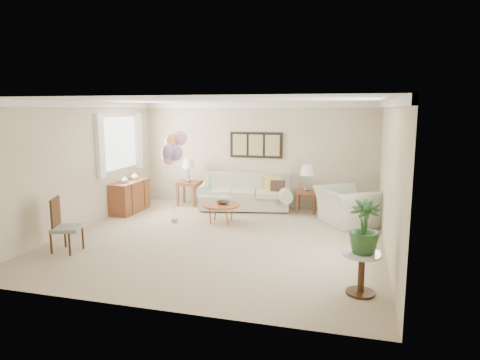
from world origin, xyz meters
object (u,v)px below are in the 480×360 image
Objects in this scene: coffee_table at (221,206)px; armchair at (346,206)px; balloon_cluster at (173,149)px; sofa at (245,195)px; accent_chair at (63,224)px.

armchair is at bearing 12.68° from coffee_table.
balloon_cluster is at bearing 72.33° from armchair.
sofa is at bearing 40.81° from armchair.
sofa is 2.71× the size of accent_chair.
armchair is 1.28× the size of accent_chair.
coffee_table is at bearing 16.33° from balloon_cluster.
sofa is 2.12× the size of armchair.
sofa is 1.39m from coffee_table.
balloon_cluster reaches higher than sofa.
coffee_table is at bearing 51.01° from accent_chair.
sofa is at bearing 83.04° from coffee_table.
armchair is 3.90m from balloon_cluster.
balloon_cluster reaches higher than coffee_table.
balloon_cluster is (1.09, 2.25, 1.13)m from accent_chair.
balloon_cluster reaches higher than accent_chair.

